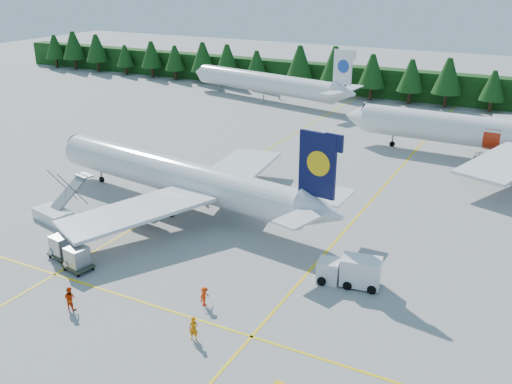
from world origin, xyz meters
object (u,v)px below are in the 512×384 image
at_px(airliner_red, 488,134).
at_px(airstairs, 56,211).
at_px(airliner_navy, 170,175).
at_px(service_truck, 349,271).

height_order(airliner_red, airstairs, airliner_red).
relative_size(airliner_navy, airliner_red, 0.91).
height_order(airliner_navy, airliner_red, airliner_red).
height_order(airliner_navy, airstairs, airliner_navy).
distance_m(airliner_navy, airstairs, 13.04).
bearing_deg(airliner_red, airstairs, -129.89).
xyz_separation_m(airstairs, service_truck, (32.90, 1.69, 0.40)).
distance_m(airliner_navy, airliner_red, 45.63).
distance_m(airliner_navy, service_truck, 25.58).
bearing_deg(airliner_red, airliner_navy, -129.65).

